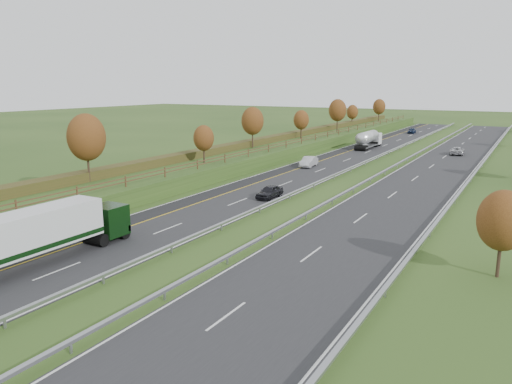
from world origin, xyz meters
TOP-DOWN VIEW (x-y plane):
  - ground at (8.00, 55.00)m, footprint 400.00×400.00m
  - near_carriageway at (0.00, 60.00)m, footprint 10.50×200.00m
  - far_carriageway at (16.50, 60.00)m, footprint 10.50×200.00m
  - hard_shoulder at (-3.75, 60.00)m, footprint 3.00×200.00m
  - lane_markings at (6.40, 59.88)m, footprint 26.75×200.00m
  - embankment_left at (-13.00, 60.00)m, footprint 12.00×200.00m
  - hedge_left at (-15.00, 60.00)m, footprint 2.20×180.00m
  - fence_left at (-8.50, 59.59)m, footprint 0.12×189.06m
  - median_barrier_near at (5.70, 60.00)m, footprint 0.32×200.00m
  - median_barrier_far at (10.80, 60.00)m, footprint 0.32×200.00m
  - outer_barrier_far at (22.30, 60.00)m, footprint 0.32×200.00m
  - trees_left at (-12.64, 56.63)m, footprint 6.64×164.30m
  - box_lorry at (-0.88, 10.86)m, footprint 2.58×16.28m
  - road_tanker at (-0.46, 88.70)m, footprint 2.40×11.22m
  - car_dark_near at (3.41, 38.46)m, footprint 1.80×4.27m
  - car_silver_mid at (-1.60, 61.07)m, footprint 2.15×4.99m
  - car_small_far at (0.21, 124.90)m, footprint 2.15×4.53m
  - car_oncoming at (16.70, 87.31)m, footprint 2.79×5.29m

SIDE VIEW (x-z plane):
  - ground at x=8.00m, z-range 0.00..0.00m
  - near_carriageway at x=0.00m, z-range 0.00..0.04m
  - far_carriageway at x=16.50m, z-range 0.00..0.04m
  - hard_shoulder at x=-3.75m, z-range 0.00..0.04m
  - lane_markings at x=6.40m, z-range 0.04..0.05m
  - median_barrier_near at x=5.70m, z-range 0.26..0.97m
  - median_barrier_far at x=10.80m, z-range 0.26..0.97m
  - outer_barrier_far at x=22.30m, z-range 0.26..0.97m
  - car_small_far at x=0.21m, z-range 0.04..1.32m
  - car_oncoming at x=16.70m, z-range 0.04..1.46m
  - car_dark_near at x=3.41m, z-range 0.04..1.48m
  - car_silver_mid at x=-1.60m, z-range 0.04..1.64m
  - embankment_left at x=-13.00m, z-range 0.00..2.00m
  - road_tanker at x=-0.46m, z-range 0.13..3.59m
  - box_lorry at x=-0.88m, z-range 0.30..4.36m
  - hedge_left at x=-15.00m, z-range 2.00..3.10m
  - fence_left at x=-8.50m, z-range 2.13..3.33m
  - trees_left at x=-12.64m, z-range 2.53..10.20m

